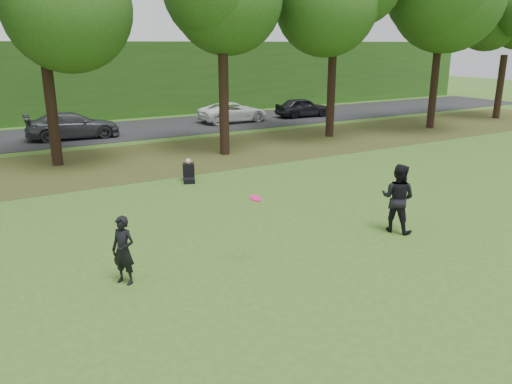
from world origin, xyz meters
TOP-DOWN VIEW (x-y plane):
  - ground at (0.00, 0.00)m, footprint 120.00×120.00m
  - leaf_litter at (0.00, 13.00)m, footprint 60.00×7.00m
  - street at (0.00, 21.00)m, footprint 70.00×7.00m
  - far_hedge at (0.00, 27.00)m, footprint 70.00×3.00m
  - player_left at (-3.61, 1.89)m, footprint 0.61×0.65m
  - player_right at (3.58, 1.23)m, footprint 1.03×1.12m
  - parked_cars at (-0.23, 20.33)m, footprint 36.03×3.23m
  - frisbee at (-0.77, 1.28)m, footprint 0.37×0.36m
  - seated_person at (0.75, 8.81)m, footprint 0.64×0.83m

SIDE VIEW (x-z plane):
  - ground at x=0.00m, z-range 0.00..0.00m
  - leaf_litter at x=0.00m, z-range 0.00..0.01m
  - street at x=0.00m, z-range 0.00..0.02m
  - seated_person at x=0.75m, z-range -0.10..0.73m
  - parked_cars at x=-0.23m, z-range -0.01..1.37m
  - player_left at x=-3.61m, z-range 0.00..1.48m
  - player_right at x=3.58m, z-range 0.00..1.86m
  - frisbee at x=-0.77m, z-range 1.54..1.67m
  - far_hedge at x=0.00m, z-range 0.00..5.00m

